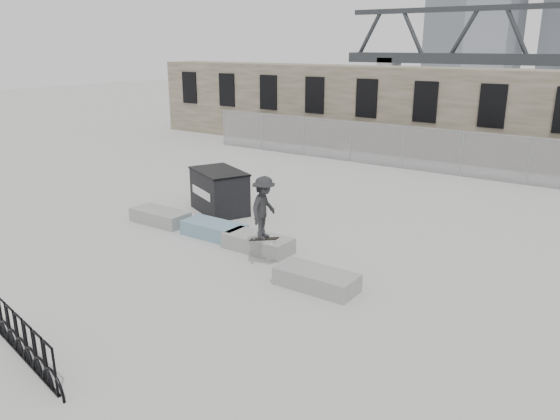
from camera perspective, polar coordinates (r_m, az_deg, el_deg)
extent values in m
plane|color=#A6A5A1|center=(16.08, -5.16, -3.63)|extent=(120.00, 120.00, 0.00)
cube|color=#645D4A|center=(29.56, 15.74, 9.76)|extent=(36.00, 2.50, 4.50)
cube|color=black|center=(37.03, -9.41, 12.50)|extent=(1.20, 0.12, 2.00)
cube|color=black|center=(34.87, -5.55, 12.38)|extent=(1.20, 0.12, 2.00)
cube|color=black|center=(32.89, -1.21, 12.19)|extent=(1.20, 0.12, 2.00)
cube|color=black|center=(31.11, 3.65, 11.88)|extent=(1.20, 0.12, 2.00)
cube|color=black|center=(29.57, 9.05, 11.45)|extent=(1.20, 0.12, 2.00)
cube|color=black|center=(28.31, 14.96, 10.86)|extent=(1.20, 0.12, 2.00)
cube|color=black|center=(27.36, 21.32, 10.09)|extent=(1.20, 0.12, 2.00)
cylinder|color=gray|center=(32.05, -5.88, 8.56)|extent=(0.06, 0.06, 2.00)
cylinder|color=gray|center=(30.33, -1.91, 8.16)|extent=(0.06, 0.06, 2.00)
cylinder|color=gray|center=(28.78, 2.51, 7.68)|extent=(0.06, 0.06, 2.00)
cylinder|color=gray|center=(27.42, 7.39, 7.09)|extent=(0.06, 0.06, 2.00)
cylinder|color=gray|center=(26.27, 12.72, 6.38)|extent=(0.06, 0.06, 2.00)
cylinder|color=gray|center=(25.38, 18.46, 5.56)|extent=(0.06, 0.06, 2.00)
cylinder|color=gray|center=(24.75, 24.54, 4.63)|extent=(0.06, 0.06, 2.00)
cube|color=#99999E|center=(26.27, 12.72, 6.38)|extent=(22.00, 0.02, 2.00)
cylinder|color=gray|center=(26.12, 12.86, 8.54)|extent=(22.00, 0.04, 0.04)
cube|color=gray|center=(18.28, -12.41, -0.68)|extent=(2.00, 0.90, 0.44)
cube|color=#2D471E|center=(18.23, -12.44, -0.20)|extent=(1.76, 0.66, 0.10)
cube|color=teal|center=(16.73, -6.92, -2.05)|extent=(2.00, 0.90, 0.44)
cube|color=#2D471E|center=(16.68, -6.94, -1.53)|extent=(1.76, 0.66, 0.10)
cube|color=gray|center=(15.52, -2.31, -3.47)|extent=(2.00, 0.90, 0.44)
cube|color=#2D471E|center=(15.46, -2.32, -2.92)|extent=(1.76, 0.66, 0.10)
cube|color=gray|center=(13.23, 3.82, -7.24)|extent=(2.00, 0.90, 0.44)
cube|color=#2D471E|center=(13.16, 3.83, -6.61)|extent=(1.76, 0.66, 0.10)
cube|color=black|center=(19.07, -6.35, 1.89)|extent=(2.54, 2.12, 1.43)
cube|color=black|center=(18.89, -6.42, 4.05)|extent=(2.62, 2.19, 0.07)
cube|color=white|center=(18.80, -8.25, 1.78)|extent=(1.40, 0.66, 0.27)
cube|color=black|center=(11.56, -25.13, -13.88)|extent=(3.10, 0.67, 0.04)
torus|color=black|center=(12.13, -26.82, -10.31)|extent=(0.88, 0.22, 0.89)
torus|color=black|center=(11.74, -26.14, -11.13)|extent=(0.88, 0.22, 0.89)
torus|color=black|center=(11.35, -25.40, -12.00)|extent=(0.88, 0.22, 0.89)
torus|color=black|center=(10.97, -24.61, -12.93)|extent=(0.88, 0.22, 0.89)
torus|color=black|center=(10.59, -23.76, -13.93)|extent=(0.88, 0.22, 0.89)
torus|color=black|center=(10.22, -22.83, -15.00)|extent=(0.88, 0.22, 0.89)
cube|color=gray|center=(72.90, 11.27, 13.79)|extent=(2.00, 3.00, 4.00)
imported|color=black|center=(13.87, -1.70, 0.25)|extent=(0.80, 1.15, 1.63)
cube|color=black|center=(14.14, -1.67, -3.04)|extent=(0.81, 0.31, 0.19)
cylinder|color=beige|center=(14.26, -2.74, -3.09)|extent=(0.06, 0.03, 0.06)
cylinder|color=beige|center=(14.37, -2.40, -2.93)|extent=(0.06, 0.03, 0.06)
cylinder|color=beige|center=(13.95, -0.92, -3.54)|extent=(0.06, 0.03, 0.06)
cylinder|color=beige|center=(14.05, -0.58, -3.38)|extent=(0.06, 0.03, 0.06)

